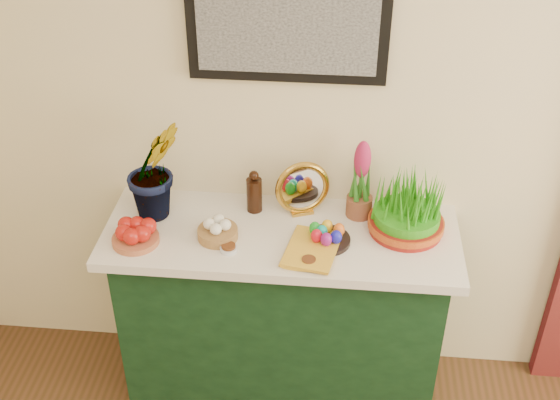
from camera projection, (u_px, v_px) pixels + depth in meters
The scene contains 13 objects.
sideboard at pixel (281, 317), 3.03m from camera, with size 1.30×0.45×0.85m, color #14381B.
tablecloth at pixel (281, 235), 2.78m from camera, with size 1.40×0.55×0.04m, color silver.
hyacinth_green at pixel (153, 155), 2.71m from camera, with size 0.28×0.24×0.55m, color #2C721F.
apple_bowl at pixel (135, 234), 2.68m from camera, with size 0.19×0.19×0.09m.
garlic_basket at pixel (218, 230), 2.71m from camera, with size 0.16×0.16×0.09m.
vinegar_cruet at pixel (254, 193), 2.84m from camera, with size 0.06×0.06×0.19m.
mirror at pixel (302, 189), 2.81m from camera, with size 0.23×0.13×0.23m.
book at pixel (288, 245), 2.66m from camera, with size 0.17×0.25×0.03m, color gold.
spice_dish_left at pixel (229, 248), 2.65m from camera, with size 0.07×0.07×0.03m.
spice_dish_right at pixel (309, 262), 2.58m from camera, with size 0.07×0.07×0.03m.
egg_plate at pixel (326, 236), 2.68m from camera, with size 0.22×0.22×0.08m.
hyacinth_pink at pixel (361, 183), 2.77m from camera, with size 0.10×0.10×0.34m.
wheatgrass_sabzeh at pixel (408, 208), 2.70m from camera, with size 0.30×0.30×0.24m.
Camera 1 is at (-0.16, -0.20, 2.55)m, focal length 45.00 mm.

